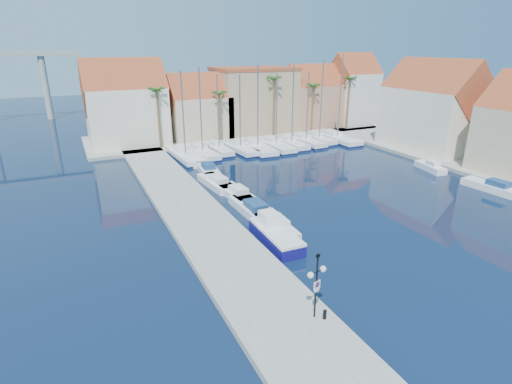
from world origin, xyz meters
TOP-DOWN VIEW (x-y plane):
  - ground at (0.00, 0.00)m, footprint 260.00×260.00m
  - quay_west at (-9.00, 13.50)m, footprint 6.00×77.00m
  - shore_north at (10.00, 48.00)m, footprint 54.00×16.00m
  - shore_east at (32.00, 15.00)m, footprint 12.00×60.00m
  - lamp_post at (-7.25, -3.77)m, footprint 1.40×0.63m
  - bollard at (-6.82, -4.19)m, footprint 0.22×0.22m
  - fishing_boat at (-4.42, 6.61)m, footprint 2.35×6.56m
  - motorboat_west_0 at (-3.36, 8.75)m, footprint 2.46×6.78m
  - motorboat_west_1 at (-3.48, 13.00)m, footprint 2.39×7.19m
  - motorboat_west_2 at (-3.29, 17.72)m, footprint 2.38×6.47m
  - motorboat_west_3 at (-3.98, 22.08)m, footprint 2.70×6.81m
  - motorboat_west_4 at (-3.16, 27.81)m, footprint 2.68×6.61m
  - motorboat_west_5 at (-3.40, 33.30)m, footprint 2.39×6.76m
  - motorboat_west_6 at (-3.25, 37.48)m, footprint 2.64×6.50m
  - motorboat_east_0 at (24.01, 7.13)m, footprint 2.53×6.58m
  - motorboat_east_1 at (23.98, 15.98)m, footprint 2.55×5.14m
  - sailboat_0 at (-3.99, 35.81)m, footprint 3.36×11.06m
  - sailboat_1 at (-1.21, 36.41)m, footprint 3.12×9.77m
  - sailboat_2 at (1.75, 37.07)m, footprint 2.34×8.40m
  - sailboat_3 at (4.87, 36.17)m, footprint 3.23×9.75m
  - sailboat_4 at (7.74, 35.87)m, footprint 3.73×11.44m
  - sailboat_5 at (10.94, 35.79)m, footprint 2.94×10.45m
  - sailboat_6 at (13.92, 35.88)m, footprint 2.66×9.25m
  - sailboat_7 at (16.93, 36.35)m, footprint 3.02×9.91m
  - sailboat_8 at (19.79, 36.53)m, footprint 2.46×8.35m
  - sailboat_9 at (22.96, 35.92)m, footprint 3.15×11.53m
  - building_0 at (-10.00, 47.00)m, footprint 12.30×9.00m
  - building_1 at (2.00, 47.00)m, footprint 10.30×8.00m
  - building_2 at (13.00, 48.00)m, footprint 14.20×10.20m
  - building_3 at (25.00, 47.00)m, footprint 10.30×8.00m
  - building_4 at (34.00, 46.00)m, footprint 8.30×8.00m
  - building_6 at (32.00, 24.00)m, footprint 9.00×14.30m
  - palm_0 at (-6.00, 42.00)m, footprint 2.60×2.60m
  - palm_1 at (4.00, 42.00)m, footprint 2.60×2.60m
  - palm_2 at (14.00, 42.00)m, footprint 2.60×2.60m
  - palm_3 at (22.00, 42.00)m, footprint 2.60×2.60m
  - palm_4 at (30.00, 42.00)m, footprint 2.60×2.60m

SIDE VIEW (x-z plane):
  - ground at x=0.00m, z-range 0.00..0.00m
  - quay_west at x=-9.00m, z-range 0.00..0.50m
  - shore_north at x=10.00m, z-range 0.00..0.50m
  - shore_east at x=32.00m, z-range 0.00..0.50m
  - motorboat_west_3 at x=-3.98m, z-range -0.19..1.21m
  - motorboat_west_6 at x=-3.25m, z-range -0.19..1.21m
  - motorboat_east_0 at x=24.01m, z-range -0.19..1.21m
  - motorboat_west_0 at x=-3.36m, z-range -0.19..1.21m
  - motorboat_west_1 at x=-3.48m, z-range -0.19..1.21m
  - motorboat_west_2 at x=-3.29m, z-range -0.19..1.21m
  - motorboat_west_4 at x=-3.16m, z-range -0.19..1.21m
  - motorboat_west_5 at x=-3.40m, z-range -0.19..1.21m
  - motorboat_east_1 at x=23.98m, z-range -0.19..1.21m
  - sailboat_5 at x=10.94m, z-range -5.27..6.41m
  - sailboat_0 at x=-3.99m, z-range -5.72..6.86m
  - sailboat_4 at x=7.74m, z-range -5.94..7.08m
  - sailboat_7 at x=16.93m, z-range -5.29..6.45m
  - sailboat_3 at x=4.87m, z-range -5.26..6.42m
  - sailboat_9 at x=22.96m, z-range -6.61..7.78m
  - sailboat_1 at x=-1.21m, z-range -5.82..7.01m
  - sailboat_2 at x=1.75m, z-range -5.26..6.46m
  - sailboat_6 at x=13.92m, z-range -5.86..7.07m
  - sailboat_8 at x=19.79m, z-range -6.17..7.46m
  - fishing_boat at x=-4.42m, z-range -0.38..1.89m
  - bollard at x=-6.82m, z-range 0.50..1.06m
  - lamp_post at x=-7.25m, z-range 1.16..5.35m
  - building_1 at x=2.00m, z-range -0.20..10.80m
  - building_3 at x=25.00m, z-range -0.14..11.86m
  - building_2 at x=13.00m, z-range 0.51..12.01m
  - building_6 at x=32.00m, z-range -0.23..13.27m
  - building_0 at x=-10.00m, z-range -0.23..13.27m
  - building_4 at x=34.00m, z-range -0.03..13.97m
  - palm_1 at x=4.00m, z-range 3.56..12.71m
  - palm_3 at x=22.00m, z-range 3.78..13.43m
  - palm_0 at x=-6.00m, z-range 4.00..14.15m
  - palm_4 at x=30.00m, z-range 4.22..14.87m
  - palm_2 at x=14.00m, z-range 4.44..15.59m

